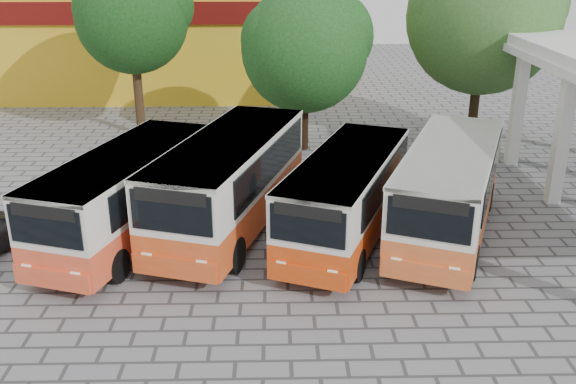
{
  "coord_description": "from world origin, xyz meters",
  "views": [
    {
      "loc": [
        -2.2,
        -15.19,
        8.79
      ],
      "look_at": [
        -1.8,
        3.5,
        1.5
      ],
      "focal_mm": 40.0,
      "sensor_mm": 36.0,
      "label": 1
    }
  ],
  "objects_px": {
    "bus_far_left": "(126,191)",
    "bus_far_right": "(449,186)",
    "bus_centre_left": "(230,178)",
    "bus_centre_right": "(347,193)"
  },
  "relations": [
    {
      "from": "bus_far_left",
      "to": "bus_far_right",
      "type": "xyz_separation_m",
      "value": [
        10.04,
        0.06,
        0.06
      ]
    },
    {
      "from": "bus_centre_left",
      "to": "bus_centre_right",
      "type": "distance_m",
      "value": 3.77
    },
    {
      "from": "bus_far_right",
      "to": "bus_centre_left",
      "type": "bearing_deg",
      "value": -163.58
    },
    {
      "from": "bus_centre_left",
      "to": "bus_centre_right",
      "type": "xyz_separation_m",
      "value": [
        3.65,
        -0.9,
        -0.18
      ]
    },
    {
      "from": "bus_centre_left",
      "to": "bus_far_left",
      "type": "bearing_deg",
      "value": -149.58
    },
    {
      "from": "bus_centre_right",
      "to": "bus_far_left",
      "type": "bearing_deg",
      "value": -159.63
    },
    {
      "from": "bus_far_left",
      "to": "bus_centre_right",
      "type": "relative_size",
      "value": 1.02
    },
    {
      "from": "bus_centre_left",
      "to": "bus_far_right",
      "type": "xyz_separation_m",
      "value": [
        6.88,
        -0.69,
        -0.08
      ]
    },
    {
      "from": "bus_far_left",
      "to": "bus_centre_right",
      "type": "height_order",
      "value": "bus_far_left"
    },
    {
      "from": "bus_far_left",
      "to": "bus_centre_left",
      "type": "xyz_separation_m",
      "value": [
        3.16,
        0.75,
        0.14
      ]
    }
  ]
}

